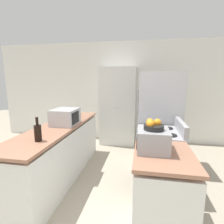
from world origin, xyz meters
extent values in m
cube|color=white|center=(0.00, 3.41, 1.30)|extent=(7.00, 0.06, 2.60)
cube|color=silver|center=(-0.78, 1.31, 0.41)|extent=(0.58, 2.36, 0.83)
cube|color=#9E6B51|center=(-0.78, 1.31, 0.88)|extent=(0.60, 2.41, 0.04)
cube|color=silver|center=(0.78, 0.49, 0.41)|extent=(0.58, 0.77, 0.83)
cube|color=#9E6B51|center=(0.78, 0.49, 0.88)|extent=(0.60, 0.79, 0.04)
cube|color=silver|center=(-0.07, 3.10, 0.97)|extent=(0.88, 0.52, 1.93)
sphere|color=#B2B2B7|center=(-0.11, 2.82, 0.97)|extent=(0.03, 0.03, 0.03)
sphere|color=#B2B2B7|center=(-0.03, 2.82, 0.97)|extent=(0.03, 0.03, 0.03)
cube|color=#9E9EA3|center=(0.80, 1.27, 0.45)|extent=(0.64, 0.73, 0.90)
cube|color=black|center=(0.48, 1.27, 0.34)|extent=(0.02, 0.64, 0.49)
cube|color=#9E9EA3|center=(1.09, 1.27, 0.98)|extent=(0.06, 0.69, 0.16)
cylinder|color=black|center=(0.68, 1.10, 0.91)|extent=(0.17, 0.17, 0.01)
cylinder|color=black|center=(0.68, 1.45, 0.91)|extent=(0.17, 0.17, 0.01)
cylinder|color=black|center=(0.93, 1.10, 0.91)|extent=(0.17, 0.17, 0.01)
cylinder|color=black|center=(0.93, 1.45, 0.91)|extent=(0.17, 0.17, 0.01)
cube|color=#B7B7BC|center=(0.85, 2.03, 0.88)|extent=(0.74, 0.70, 1.76)
cylinder|color=gray|center=(0.47, 1.83, 0.97)|extent=(0.02, 0.02, 0.97)
cube|color=#B2B2B7|center=(-0.70, 1.40, 1.03)|extent=(0.38, 0.44, 0.26)
cube|color=black|center=(-0.51, 1.37, 1.03)|extent=(0.01, 0.27, 0.19)
cylinder|color=black|center=(-0.68, 0.59, 1.00)|extent=(0.09, 0.09, 0.20)
cylinder|color=black|center=(-0.68, 0.59, 1.15)|extent=(0.03, 0.03, 0.10)
cube|color=#939399|center=(0.67, 0.55, 1.01)|extent=(0.32, 0.36, 0.23)
cube|color=black|center=(0.51, 0.55, 1.01)|extent=(0.01, 0.26, 0.14)
cylinder|color=black|center=(0.67, 0.54, 1.15)|extent=(0.20, 0.20, 0.05)
sphere|color=orange|center=(0.71, 0.58, 1.20)|extent=(0.08, 0.08, 0.08)
sphere|color=orange|center=(0.64, 0.58, 1.20)|extent=(0.08, 0.08, 0.08)
sphere|color=orange|center=(0.64, 0.50, 1.20)|extent=(0.08, 0.08, 0.08)
camera|label=1|loc=(0.56, -1.24, 1.64)|focal=28.00mm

